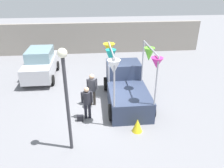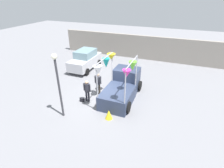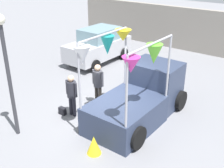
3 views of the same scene
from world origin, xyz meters
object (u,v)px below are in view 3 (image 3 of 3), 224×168
at_px(person_customer, 72,92).
at_px(parked_car, 99,45).
at_px(street_lamp, 6,61).
at_px(folded_kite_bundle_sunflower, 94,145).
at_px(person_vendor, 98,81).
at_px(handbag, 62,111).
at_px(vendor_truck, 141,94).

bearing_deg(person_customer, parked_car, 120.41).
height_order(street_lamp, folded_kite_bundle_sunflower, street_lamp).
relative_size(person_vendor, street_lamp, 0.43).
bearing_deg(handbag, parked_car, 116.49).
height_order(vendor_truck, street_lamp, street_lamp).
height_order(person_customer, person_vendor, person_vendor).
distance_m(vendor_truck, person_customer, 2.50).
distance_m(person_customer, person_vendor, 1.20).
bearing_deg(folded_kite_bundle_sunflower, street_lamp, -164.52).
distance_m(parked_car, street_lamp, 7.61).
distance_m(vendor_truck, folded_kite_bundle_sunflower, 2.77).
height_order(person_vendor, folded_kite_bundle_sunflower, person_vendor).
distance_m(person_customer, handbag, 0.92).
bearing_deg(parked_car, street_lamp, -71.55).
bearing_deg(vendor_truck, street_lamp, -127.28).
relative_size(handbag, folded_kite_bundle_sunflower, 0.47).
bearing_deg(vendor_truck, folded_kite_bundle_sunflower, -88.28).
bearing_deg(parked_car, person_vendor, -50.34).
relative_size(parked_car, folded_kite_bundle_sunflower, 6.67).
bearing_deg(person_vendor, parked_car, 129.66).
xyz_separation_m(parked_car, folded_kite_bundle_sunflower, (5.06, -6.30, -0.64)).
distance_m(parked_car, person_customer, 5.88).
height_order(parked_car, person_customer, parked_car).
bearing_deg(person_customer, street_lamp, -107.66).
xyz_separation_m(person_vendor, folded_kite_bundle_sunflower, (1.83, -2.39, -0.74)).
distance_m(parked_car, person_vendor, 5.07).
relative_size(person_vendor, handbag, 6.12).
distance_m(street_lamp, folded_kite_bundle_sunflower, 3.63).
height_order(parked_car, handbag, parked_car).
bearing_deg(vendor_truck, person_customer, -143.46).
bearing_deg(street_lamp, handbag, 81.09).
distance_m(person_customer, folded_kite_bundle_sunflower, 2.51).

